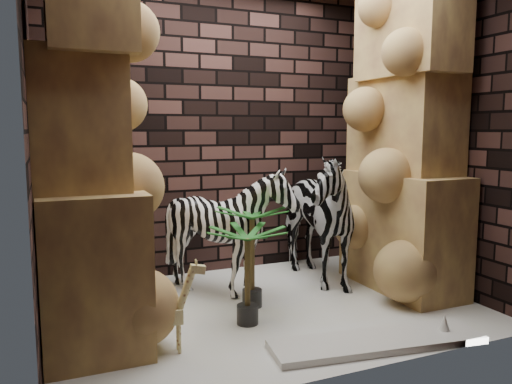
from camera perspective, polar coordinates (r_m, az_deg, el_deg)
name	(u,v)px	position (r m, az deg, el deg)	size (l,w,h in m)	color
floor	(265,308)	(4.34, 1.10, -13.17)	(3.50, 3.50, 0.00)	white
wall_back	(217,130)	(5.23, -4.50, 7.08)	(3.50, 3.50, 0.00)	black
wall_front	(353,131)	(2.97, 11.13, 6.87)	(3.50, 3.50, 0.00)	black
wall_left	(31,131)	(3.71, -24.52, 6.41)	(3.00, 3.00, 0.00)	black
wall_right	(433,131)	(5.04, 19.76, 6.68)	(3.00, 3.00, 0.00)	black
rock_pillar_left	(85,131)	(3.72, -19.09, 6.66)	(0.68, 1.30, 3.00)	#DEBE63
rock_pillar_right	(406,131)	(4.82, 16.85, 6.78)	(0.58, 1.25, 3.00)	#DEBE63
zebra_right	(308,206)	(4.92, 6.03, -1.60)	(0.69, 1.28, 1.52)	white
zebra_left	(228,237)	(4.51, -3.19, -5.24)	(0.96, 1.19, 1.08)	white
giraffe_toy	(166,307)	(3.47, -10.36, -12.90)	(0.33, 0.11, 0.65)	#F6EB9B
palm_front	(252,257)	(4.23, -0.45, -7.46)	(0.36, 0.36, 0.88)	#12420F
palm_back	(247,275)	(3.88, -0.99, -9.58)	(0.36, 0.36, 0.78)	#12420F
surfboard	(377,342)	(3.74, 13.81, -16.39)	(1.54, 0.38, 0.05)	silver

